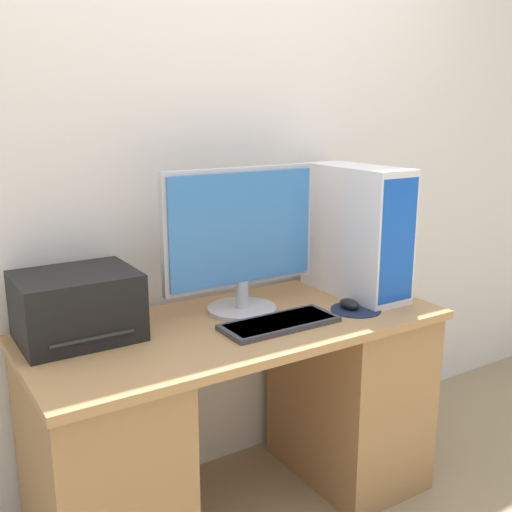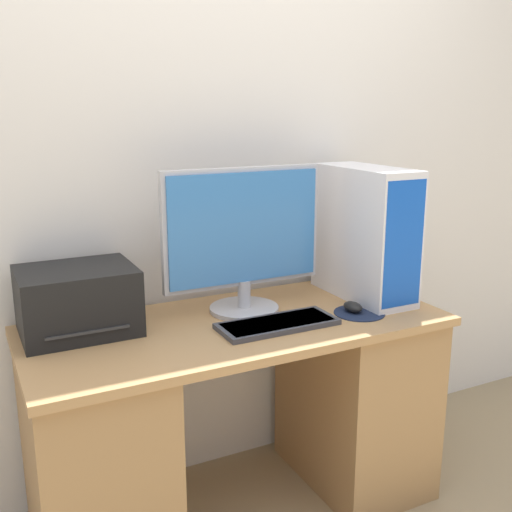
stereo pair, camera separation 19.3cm
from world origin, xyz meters
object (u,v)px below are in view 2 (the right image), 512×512
Objects in this scene: mouse at (353,307)px; monitor at (243,236)px; printer at (78,301)px; computer_tower at (365,233)px; keyboard at (278,324)px.

monitor is at bearing 149.68° from mouse.
mouse is at bearing -30.32° from monitor.
printer is (-0.58, 0.06, -0.17)m from monitor.
keyboard is at bearing -162.35° from computer_tower.
keyboard is 0.67m from printer.
computer_tower is at bearing -5.77° from printer.
mouse is at bearing 0.11° from keyboard.
computer_tower is 1.09m from printer.
printer reaches higher than mouse.
monitor is at bearing 98.69° from keyboard.
computer_tower reaches higher than keyboard.
monitor is 0.47m from mouse.
printer is (-0.92, 0.26, 0.09)m from mouse.
computer_tower reaches higher than printer.
mouse is 0.17× the size of computer_tower.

